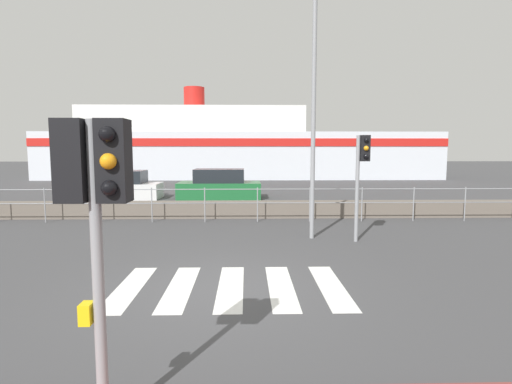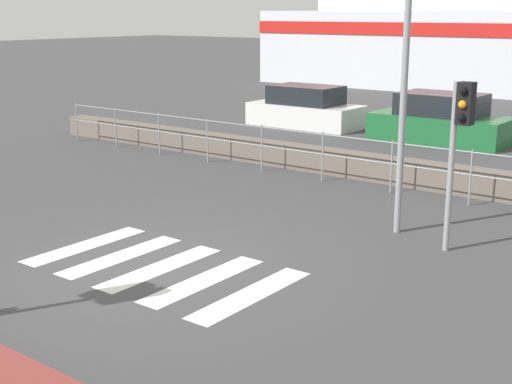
% 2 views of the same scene
% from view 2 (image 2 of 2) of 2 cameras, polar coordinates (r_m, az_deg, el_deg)
% --- Properties ---
extents(ground_plane, '(160.00, 160.00, 0.00)m').
position_cam_2_polar(ground_plane, '(11.50, -8.49, -5.77)').
color(ground_plane, '#424244').
extents(crosswalk, '(4.05, 2.40, 0.01)m').
position_cam_2_polar(crosswalk, '(11.34, -7.64, -6.01)').
color(crosswalk, silver).
rests_on(crosswalk, ground_plane).
extents(seawall, '(21.89, 0.55, 0.59)m').
position_cam_2_polar(seawall, '(17.19, 9.40, 1.94)').
color(seawall, '#6B6056').
rests_on(seawall, ground_plane).
extents(harbor_fence, '(19.74, 0.04, 1.18)m').
position_cam_2_polar(harbor_fence, '(16.34, 8.02, 3.06)').
color(harbor_fence, gray).
rests_on(harbor_fence, ground_plane).
extents(traffic_light_far, '(0.34, 0.32, 2.83)m').
position_cam_2_polar(traffic_light_far, '(11.92, 15.98, 4.88)').
color(traffic_light_far, gray).
rests_on(traffic_light_far, ground_plane).
extents(parked_car_white, '(3.94, 1.79, 1.42)m').
position_cam_2_polar(parked_car_white, '(25.02, 4.00, 6.64)').
color(parked_car_white, silver).
rests_on(parked_car_white, ground_plane).
extents(parked_car_green, '(4.15, 1.89, 1.49)m').
position_cam_2_polar(parked_car_green, '(22.70, 14.55, 5.52)').
color(parked_car_green, '#1E6633').
rests_on(parked_car_green, ground_plane).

